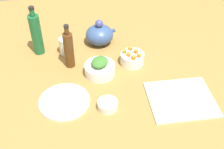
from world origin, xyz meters
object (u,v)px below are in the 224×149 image
cutting_board (181,99)px  teapot (99,34)px  bowl_greens (100,69)px  plate_tofu (64,102)px  bottle_0 (69,49)px  bowl_carrots (132,59)px  drinking_glass_0 (66,46)px  bottle_1 (36,34)px  bowl_small_side (108,105)px

cutting_board → teapot: size_ratio=1.73×
cutting_board → bowl_greens: size_ratio=1.94×
bowl_greens → teapot: (2.98, 26.79, 2.91)cm
cutting_board → bowl_greens: (-34.36, 23.63, 2.31)cm
plate_tofu → bottle_0: size_ratio=0.96×
bowl_carrots → drinking_glass_0: 36.33cm
plate_tofu → bottle_1: bottle_1 is taller
plate_tofu → teapot: 49.32cm
bowl_greens → bowl_carrots: size_ratio=1.24×
bowl_greens → drinking_glass_0: drinking_glass_0 is taller
bowl_greens → bottle_1: (-30.61, 23.00, 9.04)cm
cutting_board → teapot: (-31.38, 50.43, 5.22)cm
teapot → bottle_0: bearing=-134.1°
bowl_carrots → drinking_glass_0: size_ratio=1.31×
bowl_greens → teapot: 27.12cm
bowl_small_side → plate_tofu: bearing=162.1°
teapot → bottle_1: (-33.60, -3.80, 6.13)cm
bowl_greens → bottle_0: (-14.37, 8.92, 7.39)cm
teapot → bottle_0: (-17.35, -17.88, 4.48)cm
cutting_board → bowl_carrots: bowl_carrots is taller
cutting_board → teapot: teapot is taller
bowl_greens → bottle_0: size_ratio=0.63×
bottle_0 → bottle_1: bearing=139.1°
bowl_carrots → teapot: 25.52cm
bowl_greens → bottle_1: bottle_1 is taller
bowl_carrots → bowl_small_side: (-16.83, -29.60, -1.09)cm
bottle_0 → teapot: bearing=45.9°
bowl_greens → bowl_small_side: bearing=-88.3°
bowl_carrots → cutting_board: bearing=-60.4°
teapot → plate_tofu: bearing=-115.6°
plate_tofu → bowl_greens: bowl_greens is taller
bottle_0 → drinking_glass_0: size_ratio=2.59×
plate_tofu → teapot: bearing=64.4°
cutting_board → bottle_0: bottle_0 is taller
plate_tofu → bowl_greens: bearing=43.8°
bowl_greens → drinking_glass_0: (-15.91, 20.07, 1.85)cm
cutting_board → teapot: 59.62cm
teapot → bottle_0: 25.31cm
plate_tofu → bottle_1: size_ratio=0.84×
bowl_carrots → bowl_small_side: bearing=-119.6°
bowl_small_side → bottle_1: (-31.33, 46.57, 10.00)cm
bottle_1 → drinking_glass_0: 16.63cm
teapot → drinking_glass_0: size_ratio=1.82×
cutting_board → bowl_small_side: bowl_small_side is taller
cutting_board → bottle_0: 59.40cm
cutting_board → bowl_small_side: 33.68cm
teapot → bottle_0: size_ratio=0.70×
bowl_carrots → teapot: size_ratio=0.72×
cutting_board → plate_tofu: size_ratio=1.27×
bowl_carrots → drinking_glass_0: drinking_glass_0 is taller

